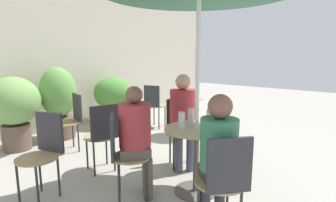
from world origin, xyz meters
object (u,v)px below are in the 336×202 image
potted_plant_0 (14,106)px  potted_plant_2 (113,96)px  beer_glass_0 (209,118)px  beer_glass_3 (208,124)px  bistro_chair_2 (224,177)px  seated_person_2 (218,150)px  cafe_table_near (196,148)px  bistro_chair_1 (122,149)px  seated_person_0 (183,113)px  beer_glass_2 (181,121)px  cafe_table_far (186,109)px  bistro_chair_0 (180,126)px  bistro_chair_4 (154,102)px  bistro_chair_6 (44,147)px  beer_glass_1 (191,116)px  potted_plant_1 (59,100)px  seated_person_1 (136,132)px  bistro_chair_3 (72,117)px  bistro_chair_5 (102,132)px

potted_plant_0 → potted_plant_2: potted_plant_0 is taller
beer_glass_0 → beer_glass_3: beer_glass_0 is taller
bistro_chair_2 → seated_person_2: 0.23m
cafe_table_near → bistro_chair_1: 0.79m
cafe_table_near → beer_glass_0: beer_glass_0 is taller
bistro_chair_2 → potted_plant_0: size_ratio=0.77×
beer_glass_0 → seated_person_0: bearing=65.7°
seated_person_2 → beer_glass_0: bearing=-103.0°
seated_person_2 → beer_glass_2: seated_person_2 is taller
cafe_table_far → bistro_chair_0: bearing=-146.9°
bistro_chair_4 → bistro_chair_6: (-2.71, -0.97, 0.00)m
beer_glass_1 → potted_plant_1: 2.86m
bistro_chair_1 → seated_person_2: (0.20, -1.00, 0.17)m
seated_person_1 → beer_glass_0: 0.81m
bistro_chair_1 → bistro_chair_3: bearing=25.8°
cafe_table_near → bistro_chair_6: 1.61m
bistro_chair_0 → beer_glass_0: 0.80m
cafe_table_near → bistro_chair_2: (-0.50, -0.61, 0.04)m
potted_plant_2 → bistro_chair_2: bearing=-115.8°
beer_glass_2 → seated_person_1: bearing=138.2°
seated_person_0 → beer_glass_0: 0.61m
bistro_chair_4 → beer_glass_2: bearing=126.0°
beer_glass_0 → seated_person_1: bearing=144.4°
potted_plant_1 → beer_glass_2: bearing=-93.0°
beer_glass_1 → potted_plant_0: 2.93m
bistro_chair_4 → bistro_chair_5: bearing=102.5°
seated_person_2 → beer_glass_1: 0.82m
potted_plant_2 → seated_person_2: bearing=-115.3°
potted_plant_0 → seated_person_1: bearing=-84.1°
bistro_chair_2 → beer_glass_2: beer_glass_2 is taller
cafe_table_near → beer_glass_3: bearing=-103.0°
bistro_chair_1 → bistro_chair_5: size_ratio=1.00×
beer_glass_2 → potted_plant_0: potted_plant_0 is taller
seated_person_2 → bistro_chair_5: bearing=-51.7°
beer_glass_1 → potted_plant_1: bearing=91.7°
cafe_table_near → cafe_table_far: size_ratio=1.00×
beer_glass_3 → potted_plant_1: 3.16m
bistro_chair_1 → potted_plant_0: 2.45m
bistro_chair_6 → potted_plant_2: potted_plant_2 is taller
cafe_table_near → cafe_table_far: same height
bistro_chair_4 → seated_person_2: bearing=129.1°
bistro_chair_3 → seated_person_0: 1.85m
bistro_chair_1 → bistro_chair_5: (0.24, 0.67, 0.00)m
bistro_chair_0 → seated_person_0: (-0.09, -0.11, 0.20)m
bistro_chair_5 → beer_glass_2: beer_glass_2 is taller
seated_person_2 → beer_glass_3: (0.37, 0.33, 0.09)m
seated_person_0 → beer_glass_0: seated_person_0 is taller
seated_person_1 → beer_glass_1: size_ratio=6.55×
cafe_table_near → beer_glass_1: 0.35m
beer_glass_3 → potted_plant_0: (-0.71, 3.11, -0.09)m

